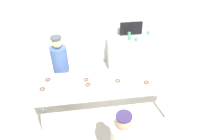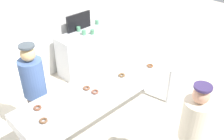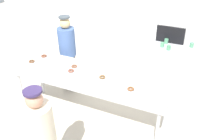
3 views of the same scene
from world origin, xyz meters
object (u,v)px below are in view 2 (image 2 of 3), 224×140
(chocolate_donut_0, at_px, (86,88))
(chocolate_donut_3, at_px, (150,66))
(chocolate_donut_2, at_px, (122,75))
(paper_cup_0, at_px, (78,29))
(customer_waiting, at_px, (193,131))
(prep_counter, at_px, (86,51))
(paper_cup_1, at_px, (84,33))
(worker_baker, at_px, (35,88))
(paper_cup_2, at_px, (97,22))
(chocolate_donut_4, at_px, (37,108))
(chocolate_donut_5, at_px, (95,92))
(menu_display, at_px, (79,22))
(paper_cup_3, at_px, (92,32))
(fryer_conveyor, at_px, (106,87))
(chocolate_donut_1, at_px, (43,121))

(chocolate_donut_0, relative_size, chocolate_donut_3, 1.00)
(chocolate_donut_2, xyz_separation_m, paper_cup_0, (0.66, 1.98, -0.02))
(chocolate_donut_3, bearing_deg, customer_waiting, -119.20)
(prep_counter, relative_size, paper_cup_1, 13.04)
(worker_baker, distance_m, paper_cup_1, 2.05)
(customer_waiting, height_order, paper_cup_0, customer_waiting)
(customer_waiting, bearing_deg, chocolate_donut_0, 90.67)
(customer_waiting, distance_m, paper_cup_2, 3.68)
(chocolate_donut_4, distance_m, paper_cup_1, 2.52)
(chocolate_donut_0, relative_size, prep_counter, 0.08)
(chocolate_donut_5, xyz_separation_m, customer_waiting, (0.43, -1.39, -0.08))
(chocolate_donut_3, bearing_deg, menu_display, 85.74)
(prep_counter, xyz_separation_m, paper_cup_1, (-0.10, -0.08, 0.53))
(paper_cup_3, xyz_separation_m, menu_display, (-0.06, 0.39, 0.14))
(chocolate_donut_0, bearing_deg, chocolate_donut_5, -79.10)
(fryer_conveyor, relative_size, paper_cup_2, 28.64)
(chocolate_donut_0, height_order, customer_waiting, customer_waiting)
(chocolate_donut_3, height_order, paper_cup_1, paper_cup_1)
(chocolate_donut_4, distance_m, menu_display, 2.77)
(chocolate_donut_3, xyz_separation_m, paper_cup_2, (0.66, 2.12, -0.02))
(chocolate_donut_2, xyz_separation_m, chocolate_donut_4, (-1.39, 0.23, 0.00))
(fryer_conveyor, height_order, chocolate_donut_4, chocolate_donut_4)
(worker_baker, height_order, prep_counter, worker_baker)
(worker_baker, distance_m, paper_cup_0, 2.21)
(chocolate_donut_5, distance_m, paper_cup_1, 2.16)
(chocolate_donut_4, relative_size, paper_cup_2, 1.10)
(prep_counter, relative_size, menu_display, 2.12)
(paper_cup_2, relative_size, paper_cup_3, 1.00)
(chocolate_donut_5, relative_size, paper_cup_1, 1.10)
(prep_counter, distance_m, paper_cup_2, 0.74)
(fryer_conveyor, height_order, customer_waiting, customer_waiting)
(chocolate_donut_1, height_order, paper_cup_2, paper_cup_2)
(fryer_conveyor, relative_size, worker_baker, 1.71)
(chocolate_donut_2, height_order, menu_display, menu_display)
(chocolate_donut_4, xyz_separation_m, paper_cup_2, (2.60, 1.76, -0.02))
(paper_cup_1, relative_size, menu_display, 0.16)
(menu_display, bearing_deg, chocolate_donut_0, -125.16)
(paper_cup_2, distance_m, menu_display, 0.52)
(chocolate_donut_2, distance_m, paper_cup_3, 1.82)
(fryer_conveyor, xyz_separation_m, chocolate_donut_5, (-0.30, -0.08, 0.10))
(chocolate_donut_2, xyz_separation_m, customer_waiting, (-0.17, -1.42, -0.08))
(paper_cup_1, xyz_separation_m, paper_cup_3, (0.16, -0.10, 0.00))
(paper_cup_1, bearing_deg, paper_cup_2, 22.48)
(chocolate_donut_3, relative_size, menu_display, 0.18)
(paper_cup_0, distance_m, paper_cup_1, 0.23)
(chocolate_donut_3, relative_size, paper_cup_0, 1.10)
(fryer_conveyor, xyz_separation_m, menu_display, (1.02, 1.98, 0.22))
(paper_cup_0, bearing_deg, paper_cup_1, -98.65)
(fryer_conveyor, bearing_deg, paper_cup_0, 63.61)
(chocolate_donut_3, height_order, paper_cup_0, paper_cup_0)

